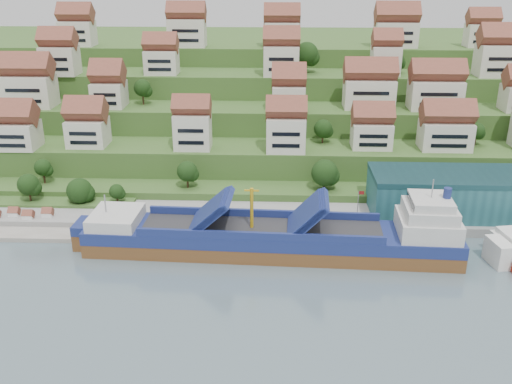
{
  "coord_description": "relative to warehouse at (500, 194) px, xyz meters",
  "views": [
    {
      "loc": [
        -0.47,
        -108.64,
        57.73
      ],
      "look_at": [
        -5.12,
        14.0,
        8.0
      ],
      "focal_mm": 40.0,
      "sensor_mm": 36.0,
      "label": 1
    }
  ],
  "objects": [
    {
      "name": "beach_huts",
      "position": [
        -112.0,
        -6.25,
        -5.1
      ],
      "size": [
        14.4,
        3.7,
        2.2
      ],
      "color": "white",
      "rests_on": "pebble_beach"
    },
    {
      "name": "hillside",
      "position": [
        -52.0,
        86.55,
        3.46
      ],
      "size": [
        260.0,
        128.0,
        31.0
      ],
      "color": "#2D4C1E",
      "rests_on": "ground"
    },
    {
      "name": "ground",
      "position": [
        -52.0,
        -17.0,
        -7.2
      ],
      "size": [
        300.0,
        300.0,
        0.0
      ],
      "primitive_type": "plane",
      "color": "slate",
      "rests_on": "ground"
    },
    {
      "name": "cargo_ship",
      "position": [
        -51.24,
        -17.54,
        -3.89
      ],
      "size": [
        79.01,
        15.6,
        17.43
      ],
      "rotation": [
        0.0,
        0.0,
        -0.04
      ],
      "color": "brown",
      "rests_on": "ground"
    },
    {
      "name": "warehouse",
      "position": [
        0.0,
        0.0,
        0.0
      ],
      "size": [
        60.0,
        15.0,
        10.0
      ],
      "primitive_type": "cube",
      "color": "#255D64",
      "rests_on": "quay"
    },
    {
      "name": "hillside_trees",
      "position": [
        -57.79,
        28.32,
        9.91
      ],
      "size": [
        145.08,
        62.36,
        32.17
      ],
      "color": "#1A3913",
      "rests_on": "ground"
    },
    {
      "name": "flagpole",
      "position": [
        -33.89,
        -7.0,
        -0.32
      ],
      "size": [
        1.28,
        0.16,
        8.0
      ],
      "color": "gray",
      "rests_on": "quay"
    },
    {
      "name": "quay",
      "position": [
        -32.0,
        -2.0,
        -6.1
      ],
      "size": [
        180.0,
        14.0,
        2.2
      ],
      "primitive_type": "cube",
      "color": "gray",
      "rests_on": "ground"
    },
    {
      "name": "pebble_beach",
      "position": [
        -110.0,
        -5.0,
        -6.7
      ],
      "size": [
        45.0,
        20.0,
        1.0
      ],
      "primitive_type": "cube",
      "color": "gray",
      "rests_on": "ground"
    },
    {
      "name": "hillside_village",
      "position": [
        -49.26,
        43.45,
        17.23
      ],
      "size": [
        156.79,
        62.42,
        29.06
      ],
      "color": "beige",
      "rests_on": "ground"
    }
  ]
}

